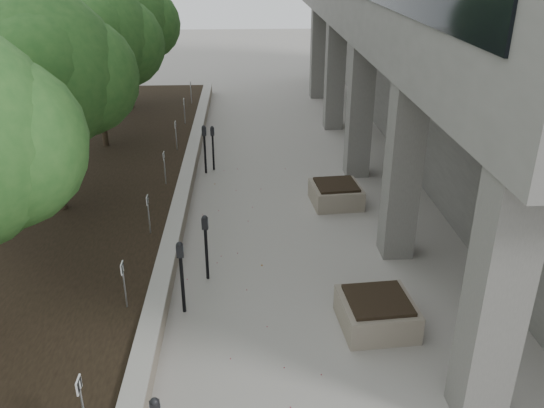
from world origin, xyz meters
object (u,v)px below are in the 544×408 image
object	(u,v)px
crabapple_tree_4	(96,65)
planter_back	(336,194)
parking_meter_3	(182,278)
parking_meter_5	(205,149)
crabapple_tree_5	(125,40)
parking_meter_4	(213,148)
parking_meter_2	(206,248)
crabapple_tree_3	(46,105)
planter_front	(377,312)

from	to	relation	value
crabapple_tree_4	planter_back	distance (m)	8.83
parking_meter_3	parking_meter_5	distance (m)	7.44
crabapple_tree_4	crabapple_tree_5	bearing A→B (deg)	90.00
crabapple_tree_5	parking_meter_4	xyz separation A→B (m)	(3.70, -6.42, -2.39)
crabapple_tree_5	parking_meter_2	bearing A→B (deg)	-73.37
crabapple_tree_3	parking_meter_3	distance (m)	5.88
crabapple_tree_5	planter_front	world-z (taller)	crabapple_tree_5
planter_front	planter_back	bearing A→B (deg)	89.17
crabapple_tree_4	planter_front	xyz separation A→B (m)	(7.15, -9.78, -2.81)
parking_meter_2	parking_meter_4	world-z (taller)	parking_meter_2
planter_back	crabapple_tree_3	bearing A→B (deg)	-173.79
crabapple_tree_4	crabapple_tree_5	world-z (taller)	same
parking_meter_5	parking_meter_2	bearing A→B (deg)	-95.41
crabapple_tree_3	parking_meter_5	bearing A→B (deg)	43.67
crabapple_tree_5	parking_meter_2	xyz separation A→B (m)	(3.86, -12.94, -2.36)
crabapple_tree_5	parking_meter_2	world-z (taller)	crabapple_tree_5
crabapple_tree_5	parking_meter_4	world-z (taller)	crabapple_tree_5
crabapple_tree_3	parking_meter_3	size ratio (longest dim) A/B	3.48
parking_meter_3	planter_back	distance (m)	6.21
crabapple_tree_3	crabapple_tree_4	size ratio (longest dim) A/B	1.00
planter_front	planter_back	distance (m)	5.57
crabapple_tree_3	parking_meter_4	world-z (taller)	crabapple_tree_3
planter_back	parking_meter_2	bearing A→B (deg)	-132.04
parking_meter_2	planter_back	world-z (taller)	parking_meter_2
parking_meter_4	planter_front	xyz separation A→B (m)	(3.44, -8.36, -0.42)
crabapple_tree_4	parking_meter_2	distance (m)	9.14
planter_front	parking_meter_2	bearing A→B (deg)	150.70
parking_meter_5	planter_back	distance (m)	4.55
parking_meter_3	planter_front	world-z (taller)	parking_meter_3
planter_back	crabapple_tree_5	bearing A→B (deg)	128.11
parking_meter_2	planter_front	bearing A→B (deg)	-23.97
planter_front	crabapple_tree_4	bearing A→B (deg)	126.14
crabapple_tree_3	crabapple_tree_5	size ratio (longest dim) A/B	1.00
crabapple_tree_5	parking_meter_5	bearing A→B (deg)	-62.64
crabapple_tree_4	parking_meter_5	size ratio (longest dim) A/B	3.45
crabapple_tree_4	planter_back	size ratio (longest dim) A/B	4.14
parking_meter_5	planter_back	size ratio (longest dim) A/B	1.20
parking_meter_3	planter_back	world-z (taller)	parking_meter_3
parking_meter_4	planter_front	world-z (taller)	parking_meter_4
crabapple_tree_3	planter_back	xyz separation A→B (m)	(7.23, 0.79, -2.81)
crabapple_tree_3	parking_meter_2	distance (m)	5.40
parking_meter_5	planter_front	xyz separation A→B (m)	(3.68, -8.09, -0.48)
parking_meter_2	parking_meter_5	bearing A→B (deg)	99.00
planter_front	parking_meter_5	bearing A→B (deg)	114.47
crabapple_tree_4	planter_back	xyz separation A→B (m)	(7.23, -4.21, -2.81)
crabapple_tree_4	parking_meter_3	bearing A→B (deg)	-69.21
crabapple_tree_5	parking_meter_3	xyz separation A→B (m)	(3.47, -14.13, -2.34)
parking_meter_4	planter_front	size ratio (longest dim) A/B	1.09
crabapple_tree_4	planter_front	bearing A→B (deg)	-53.86
crabapple_tree_5	planter_back	bearing A→B (deg)	-51.89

